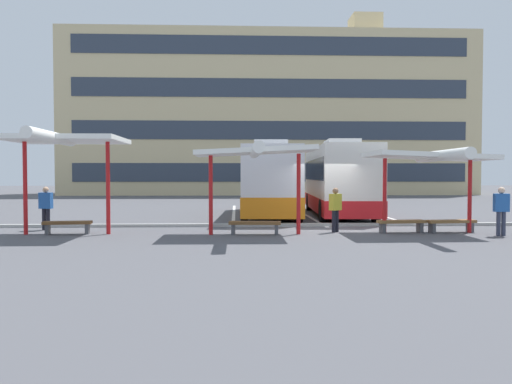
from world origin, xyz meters
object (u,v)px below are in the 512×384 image
coach_bus_0 (270,182)px  waiting_shelter_2 (431,158)px  coach_bus_1 (338,181)px  waiting_shelter_0 (63,141)px  bench_1 (255,225)px  waiting_shelter_1 (255,153)px  waiting_passenger_1 (501,208)px  bench_2 (401,223)px  waiting_passenger_0 (335,207)px  bench_0 (68,225)px  bench_3 (451,223)px  waiting_passenger_2 (46,205)px

coach_bus_0 → waiting_shelter_2: 9.50m
coach_bus_1 → waiting_shelter_0: coach_bus_1 is taller
bench_1 → waiting_shelter_1: bearing=-90.0°
bench_1 → waiting_shelter_0: bearing=179.8°
waiting_passenger_1 → bench_2: bearing=162.2°
waiting_shelter_0 → waiting_passenger_1: 14.92m
waiting_shelter_2 → waiting_passenger_1: waiting_shelter_2 is taller
waiting_passenger_0 → coach_bus_1: bearing=77.7°
coach_bus_0 → waiting_shelter_1: 8.33m
bench_0 → bench_3: 13.47m
coach_bus_0 → bench_0: bearing=-134.7°
bench_1 → waiting_passenger_1: waiting_passenger_1 is taller
bench_0 → waiting_shelter_1: size_ratio=0.38×
waiting_shelter_0 → waiting_passenger_1: size_ratio=2.89×
bench_0 → bench_1: size_ratio=0.91×
coach_bus_1 → waiting_shelter_1: 9.36m
bench_0 → waiting_passenger_1: bearing=-4.0°
bench_0 → bench_1: 6.48m
waiting_shelter_1 → bench_2: bearing=5.7°
coach_bus_0 → waiting_passenger_0: (1.84, -7.36, -0.79)m
waiting_passenger_0 → bench_2: bearing=-7.9°
bench_0 → waiting_passenger_2: bearing=132.0°
waiting_shelter_2 → waiting_passenger_2: bearing=172.7°
waiting_shelter_0 → waiting_shelter_2: (12.57, -0.07, -0.54)m
bench_0 → coach_bus_1: bearing=34.6°
coach_bus_1 → bench_1: (-4.51, -7.90, -1.40)m
waiting_passenger_0 → waiting_passenger_1: (5.36, -1.30, 0.04)m
coach_bus_1 → bench_0: size_ratio=6.41×
coach_bus_0 → bench_2: 8.82m
waiting_shelter_2 → waiting_passenger_0: 3.69m
bench_2 → waiting_shelter_1: bearing=-174.3°
waiting_shelter_2 → waiting_shelter_1: bearing=-178.2°
waiting_shelter_0 → waiting_shelter_1: waiting_shelter_0 is taller
waiting_shelter_1 → coach_bus_1: bearing=61.0°
waiting_shelter_0 → waiting_passenger_0: 9.67m
waiting_passenger_1 → waiting_shelter_0: bearing=177.2°
bench_1 → waiting_passenger_2: 7.94m
bench_0 → bench_2: bearing=-0.2°
waiting_shelter_2 → waiting_passenger_1: bearing=-16.8°
bench_0 → waiting_shelter_1: (6.47, -0.57, 2.45)m
waiting_shelter_0 → waiting_shelter_1: 6.48m
bench_2 → waiting_passenger_1: size_ratio=1.06×
coach_bus_1 → bench_3: size_ratio=5.88×
coach_bus_1 → waiting_passenger_2: bearing=-153.3°
waiting_shelter_2 → bench_0: bearing=178.3°
bench_0 → waiting_passenger_0: waiting_passenger_0 is taller
waiting_shelter_1 → waiting_passenger_1: 8.48m
waiting_shelter_2 → waiting_passenger_2: waiting_shelter_2 is taller
waiting_passenger_0 → waiting_passenger_1: bearing=-13.7°
bench_1 → bench_3: size_ratio=1.01×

